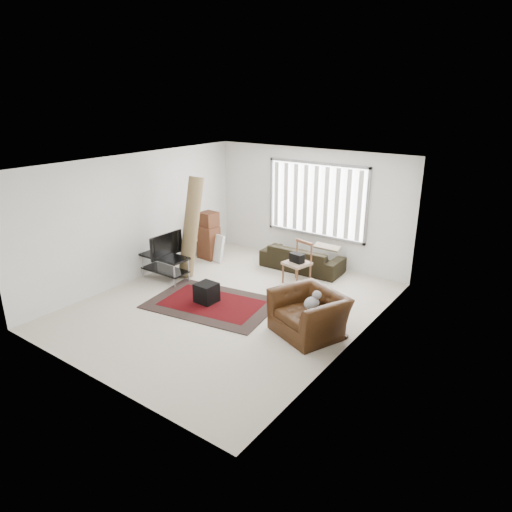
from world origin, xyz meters
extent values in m
plane|color=beige|center=(0.00, 0.00, 0.00)|extent=(6.00, 6.00, 0.00)
cube|color=white|center=(0.00, 0.00, 2.70)|extent=(5.00, 6.00, 0.02)
cube|color=white|center=(0.00, 3.00, 1.35)|extent=(5.00, 0.02, 2.70)
cube|color=white|center=(0.00, -3.00, 1.35)|extent=(5.00, 0.02, 2.70)
cube|color=white|center=(-2.50, 0.00, 1.35)|extent=(0.02, 6.00, 2.70)
cube|color=white|center=(2.50, 0.00, 1.35)|extent=(0.02, 6.00, 2.70)
cube|color=white|center=(0.20, 2.98, 1.55)|extent=(2.40, 0.01, 1.60)
cube|color=gray|center=(0.20, 2.96, 1.55)|extent=(2.52, 0.06, 1.72)
cube|color=white|center=(0.20, 2.92, 1.55)|extent=(2.40, 0.02, 1.55)
cube|color=black|center=(-0.31, -0.16, 0.01)|extent=(2.60, 1.94, 0.02)
cube|color=#450609|center=(-0.31, -0.16, 0.02)|extent=(2.04, 1.38, 0.00)
cube|color=black|center=(-1.95, 0.19, 0.53)|extent=(1.10, 0.49, 0.04)
cube|color=black|center=(-1.95, 0.19, 0.22)|extent=(1.05, 0.46, 0.03)
cylinder|color=#B2B2B7|center=(-2.44, -0.02, 0.27)|extent=(0.03, 0.03, 0.55)
cylinder|color=#B2B2B7|center=(-1.46, -0.02, 0.27)|extent=(0.03, 0.03, 0.55)
cylinder|color=#B2B2B7|center=(-2.44, 0.40, 0.27)|extent=(0.03, 0.03, 0.55)
cylinder|color=#B2B2B7|center=(-1.46, 0.40, 0.27)|extent=(0.03, 0.03, 0.55)
imported|color=black|center=(-1.95, 0.19, 0.80)|extent=(0.12, 0.89, 0.51)
cube|color=black|center=(-0.44, -0.17, 0.21)|extent=(0.39, 0.39, 0.38)
cube|color=#552E1B|center=(-2.08, 1.81, 0.21)|extent=(0.50, 0.46, 0.43)
cube|color=#552E1B|center=(-2.06, 1.78, 0.62)|extent=(0.45, 0.41, 0.38)
cube|color=#552E1B|center=(-2.10, 1.83, 0.98)|extent=(0.41, 0.41, 0.34)
cube|color=silver|center=(-1.85, 1.75, 0.33)|extent=(0.54, 0.29, 0.66)
cylinder|color=brown|center=(-1.71, 0.81, 1.09)|extent=(0.33, 0.82, 2.19)
imported|color=black|center=(0.17, 2.45, 0.36)|extent=(1.92, 0.88, 0.73)
cube|color=#8F745E|center=(0.49, 1.68, 0.45)|extent=(0.58, 0.58, 0.05)
cylinder|color=brown|center=(0.24, 1.52, 0.23)|extent=(0.04, 0.04, 0.45)
cylinder|color=brown|center=(0.64, 1.43, 0.23)|extent=(0.04, 0.04, 0.45)
cylinder|color=brown|center=(0.33, 1.92, 0.23)|extent=(0.04, 0.04, 0.45)
cylinder|color=brown|center=(0.73, 1.83, 0.23)|extent=(0.04, 0.04, 0.45)
cube|color=brown|center=(0.53, 1.89, 0.87)|extent=(0.46, 0.14, 0.06)
cube|color=brown|center=(0.33, 1.93, 0.68)|extent=(0.05, 0.05, 0.45)
cube|color=brown|center=(0.73, 1.84, 0.68)|extent=(0.05, 0.05, 0.45)
cube|color=black|center=(0.49, 1.68, 0.58)|extent=(0.33, 0.23, 0.19)
imported|color=#371D0B|center=(1.76, -0.07, 0.42)|extent=(1.42, 1.34, 0.84)
ellipsoid|color=#59595B|center=(1.76, -0.07, 0.54)|extent=(0.33, 0.36, 0.21)
sphere|color=#59595B|center=(1.82, 0.07, 0.67)|extent=(0.16, 0.16, 0.16)
camera|label=1|loc=(5.05, -6.17, 3.86)|focal=32.00mm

